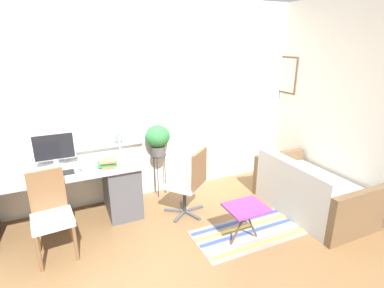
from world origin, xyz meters
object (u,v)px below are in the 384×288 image
Objects in this scene: monitor at (54,149)px; potted_plant at (158,138)px; keyboard at (54,175)px; desk_chair_wooden at (51,213)px; mouse at (81,169)px; book_stack at (108,163)px; plant_stand at (159,161)px; office_chair_swivel at (189,182)px; desk_lamp at (119,134)px; folding_stool at (246,210)px; couch_loveseat at (310,193)px.

potted_plant is at bearing 5.12° from monitor.
desk_chair_wooden is (-0.06, -0.39, -0.25)m from keyboard.
keyboard is 0.29m from mouse.
plant_stand is (0.76, 0.40, -0.24)m from book_stack.
potted_plant reaches higher than office_chair_swivel.
monitor is at bearing -176.60° from desk_lamp.
monitor is 1.18× the size of desk_lamp.
potted_plant reaches higher than folding_stool.
monitor is 0.52× the size of office_chair_swivel.
keyboard is 1.92× the size of book_stack.
desk_chair_wooden is at bearing 160.47° from folding_stool.
desk_lamp is at bearing 61.77° from couch_loveseat.
desk_chair_wooden is at bearing -151.37° from plant_stand.
desk_chair_wooden is at bearing -98.96° from monitor.
desk_lamp is at bearing -172.44° from potted_plant.
office_chair_swivel is at bearing -14.50° from mouse.
desk_lamp reaches higher than keyboard.
plant_stand is at bearing 45.00° from potted_plant.
potted_plant is at bearing -135.00° from plant_stand.
book_stack is 1.03m from office_chair_swivel.
book_stack is at bearing -123.95° from desk_lamp.
office_chair_swivel reaches higher than plant_stand.
office_chair_swivel is at bearing -75.03° from potted_plant.
mouse is 1.14m from plant_stand.
folding_stool is at bearing 100.13° from couch_loveseat.
keyboard is at bearing -159.32° from desk_lamp.
desk_lamp is 0.46m from book_stack.
office_chair_swivel is (0.72, -0.60, -0.56)m from desk_lamp.
book_stack reaches higher than mouse.
folding_stool is (1.92, -0.68, -0.08)m from desk_chair_wooden.
plant_stand is (1.06, 0.35, -0.21)m from mouse.
couch_loveseat is at bearing -28.23° from desk_lamp.
book_stack reaches higher than plant_stand.
keyboard is 6.59× the size of mouse.
desk_lamp reaches higher than plant_stand.
mouse is 2.90m from couch_loveseat.
potted_plant is (-0.18, 0.67, 0.41)m from office_chair_swivel.
desk_lamp is 0.44× the size of office_chair_swivel.
monitor reaches higher than desk_chair_wooden.
plant_stand is (1.42, 0.77, 0.05)m from desk_chair_wooden.
desk_chair_wooden is 3.11m from couch_loveseat.
monitor is 0.78m from desk_lamp.
mouse is 0.15× the size of folding_stool.
desk_lamp is 1.73× the size of book_stack.
plant_stand is at bearing 27.56° from book_stack.
couch_loveseat is 2.09m from plant_stand.
desk_chair_wooden is 2.01× the size of folding_stool.
office_chair_swivel is at bearing -1.30° from desk_chair_wooden.
potted_plant is (-0.00, -0.00, 0.34)m from plant_stand.
plant_stand is (-1.65, 1.25, 0.27)m from couch_loveseat.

